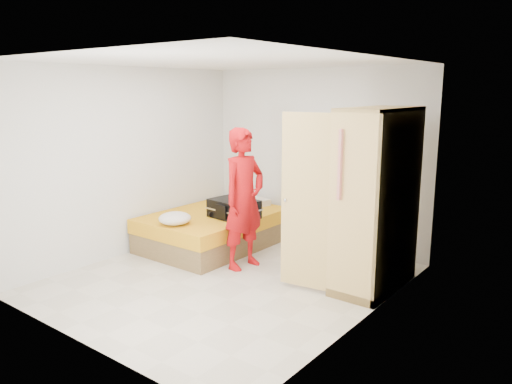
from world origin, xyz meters
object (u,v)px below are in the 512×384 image
Objects in this scene: wardrobe at (371,204)px; round_cushion at (175,218)px; person at (244,199)px; suitcase at (234,209)px; bed at (213,229)px.

round_cushion is at bearing -163.82° from wardrobe.
suitcase is at bearing 57.41° from person.
round_cushion is at bearing -89.26° from bed.
round_cushion reaches higher than bed.
bed is at bearing 178.92° from wardrobe.
wardrobe is 1.63m from person.
suitcase reaches higher than round_cushion.
wardrobe is 2.92× the size of suitcase.
wardrobe is 2.63m from round_cushion.
person is 2.53× the size of suitcase.
round_cushion is at bearing 117.32° from person.
wardrobe is 1.15× the size of person.
bed is at bearing -175.20° from suitcase.
wardrobe reaches higher than round_cushion.
round_cushion is (-2.49, -0.72, -0.41)m from wardrobe.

